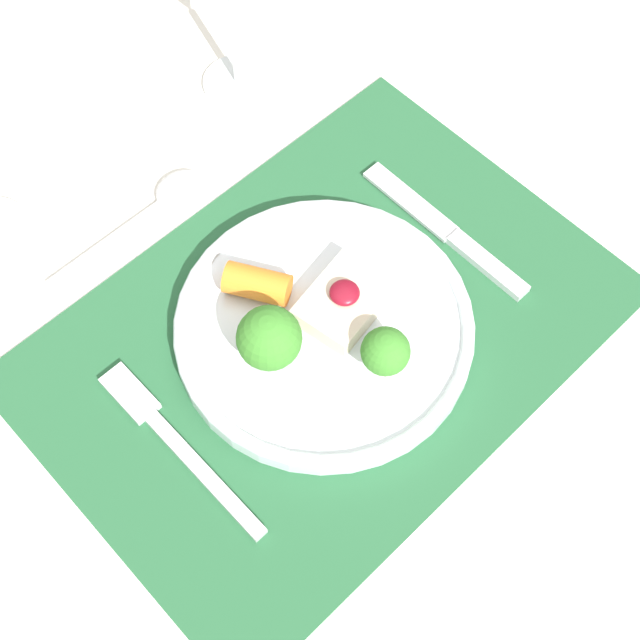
{
  "coord_description": "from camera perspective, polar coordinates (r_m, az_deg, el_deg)",
  "views": [
    {
      "loc": [
        -0.24,
        -0.25,
        1.4
      ],
      "look_at": [
        -0.0,
        0.0,
        0.75
      ],
      "focal_mm": 50.0,
      "sensor_mm": 36.0,
      "label": 1
    }
  ],
  "objects": [
    {
      "name": "placemat",
      "position": [
        0.76,
        0.26,
        -0.88
      ],
      "size": [
        0.49,
        0.34,
        0.0
      ],
      "primitive_type": "cube",
      "color": "#235633",
      "rests_on": "dining_table"
    },
    {
      "name": "ground_plane",
      "position": [
        1.45,
        0.14,
        -14.22
      ],
      "size": [
        8.0,
        8.0,
        0.0
      ],
      "primitive_type": "plane",
      "color": "#4C4742"
    },
    {
      "name": "knife",
      "position": [
        0.82,
        8.62,
        5.21
      ],
      "size": [
        0.02,
        0.19,
        0.01
      ],
      "rotation": [
        0.0,
        0.0,
        0.01
      ],
      "color": "silver",
      "rests_on": "placemat"
    },
    {
      "name": "dining_table",
      "position": [
        0.83,
        0.24,
        -3.15
      ],
      "size": [
        1.5,
        1.25,
        0.72
      ],
      "color": "white",
      "rests_on": "ground_plane"
    },
    {
      "name": "dinner_plate",
      "position": [
        0.75,
        -0.1,
        -0.3
      ],
      "size": [
        0.25,
        0.25,
        0.08
      ],
      "color": "silver",
      "rests_on": "placemat"
    },
    {
      "name": "fork",
      "position": [
        0.73,
        -9.53,
        -7.43
      ],
      "size": [
        0.02,
        0.19,
        0.01
      ],
      "rotation": [
        0.0,
        0.0,
        -0.02
      ],
      "color": "silver",
      "rests_on": "placemat"
    },
    {
      "name": "spoon",
      "position": [
        0.84,
        -9.94,
        7.44
      ],
      "size": [
        0.17,
        0.04,
        0.01
      ],
      "rotation": [
        0.0,
        0.0,
        -0.03
      ],
      "color": "silver",
      "rests_on": "dining_table"
    }
  ]
}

